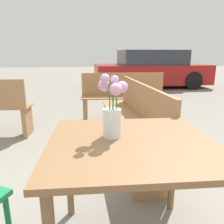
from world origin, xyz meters
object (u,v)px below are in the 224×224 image
object	(u,v)px
flower_vase	(112,113)
bench_middle	(134,116)
bench_near	(123,95)
parked_car	(150,70)
table_front	(131,158)

from	to	relation	value
flower_vase	bench_middle	bearing A→B (deg)	70.47
bench_near	bench_middle	xyz separation A→B (m)	(-0.14, -1.40, 0.02)
bench_near	parked_car	size ratio (longest dim) A/B	0.38
flower_vase	bench_near	distance (m)	2.75
table_front	bench_near	size ratio (longest dim) A/B	0.63
table_front	flower_vase	xyz separation A→B (m)	(-0.09, 0.08, 0.24)
bench_near	bench_middle	distance (m)	1.41
parked_car	bench_middle	bearing A→B (deg)	-109.67
flower_vase	parked_car	world-z (taller)	parked_car
bench_near	bench_middle	bearing A→B (deg)	-95.75
parked_car	flower_vase	bearing A→B (deg)	-109.64
table_front	flower_vase	size ratio (longest dim) A/B	2.65
bench_middle	parked_car	size ratio (longest dim) A/B	0.46
flower_vase	table_front	bearing A→B (deg)	-39.11
table_front	bench_middle	distance (m)	1.38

